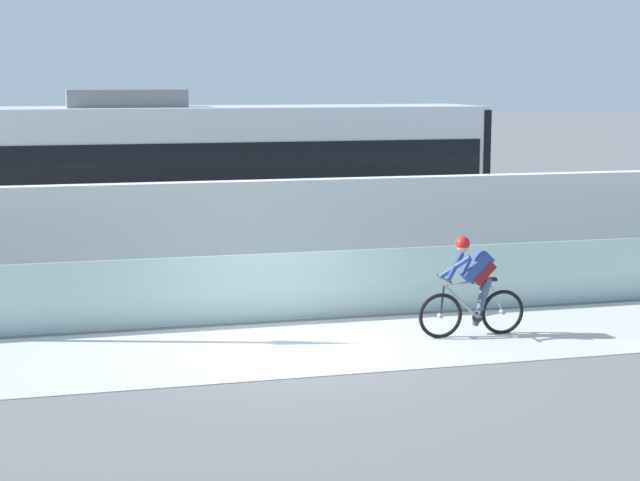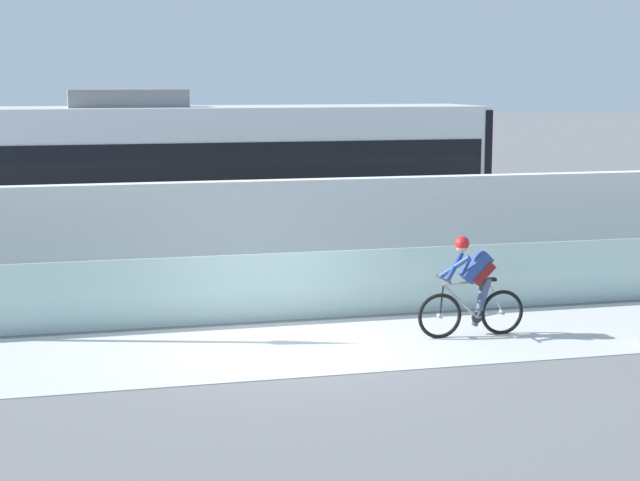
% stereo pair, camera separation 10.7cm
% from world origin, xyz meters
% --- Properties ---
extents(ground_plane, '(200.00, 200.00, 0.00)m').
position_xyz_m(ground_plane, '(0.00, 0.00, 0.00)').
color(ground_plane, slate).
extents(bike_path_deck, '(32.00, 3.20, 0.01)m').
position_xyz_m(bike_path_deck, '(0.00, 0.00, 0.01)').
color(bike_path_deck, beige).
rests_on(bike_path_deck, ground).
extents(glass_parapet, '(32.00, 0.05, 1.14)m').
position_xyz_m(glass_parapet, '(0.00, 1.85, 0.57)').
color(glass_parapet, silver).
rests_on(glass_parapet, ground).
extents(concrete_barrier_wall, '(32.00, 0.36, 2.19)m').
position_xyz_m(concrete_barrier_wall, '(0.00, 3.65, 1.10)').
color(concrete_barrier_wall, silver).
rests_on(concrete_barrier_wall, ground).
extents(tram_rail_near, '(32.00, 0.08, 0.01)m').
position_xyz_m(tram_rail_near, '(0.00, 6.13, 0.00)').
color(tram_rail_near, '#595654').
rests_on(tram_rail_near, ground).
extents(tram_rail_far, '(32.00, 0.08, 0.01)m').
position_xyz_m(tram_rail_far, '(0.00, 7.57, 0.00)').
color(tram_rail_far, '#595654').
rests_on(tram_rail_far, ground).
extents(tram, '(11.06, 2.54, 3.81)m').
position_xyz_m(tram, '(0.12, 6.85, 1.89)').
color(tram, silver).
rests_on(tram, ground).
extents(cyclist_on_bike, '(1.77, 0.58, 1.61)m').
position_xyz_m(cyclist_on_bike, '(2.94, 0.00, 0.78)').
color(cyclist_on_bike, black).
rests_on(cyclist_on_bike, ground).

